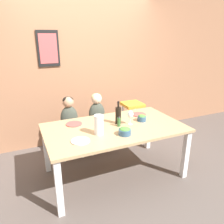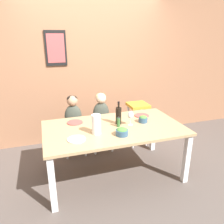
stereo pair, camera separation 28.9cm
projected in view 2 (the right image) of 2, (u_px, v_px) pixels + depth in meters
ground_plane at (114, 173)px, 3.13m from camera, size 14.00×14.00×0.00m
wall_back at (91, 66)px, 3.85m from camera, size 10.00×0.09×2.70m
dining_table at (114, 132)px, 2.91m from camera, size 1.82×1.03×0.73m
chair_far_left at (74, 132)px, 3.55m from camera, size 0.39×0.40×0.47m
chair_far_center at (101, 128)px, 3.68m from camera, size 0.39×0.40×0.47m
chair_right_highchair at (138, 113)px, 3.81m from camera, size 0.33×0.34×0.76m
person_child_left at (73, 111)px, 3.43m from camera, size 0.27×0.17×0.53m
person_child_center at (101, 108)px, 3.56m from camera, size 0.27×0.17×0.53m
wine_bottle at (119, 115)px, 2.94m from camera, size 0.08×0.08×0.32m
paper_towel_roll at (96, 124)px, 2.65m from camera, size 0.11×0.11×0.25m
wine_glass_near at (131, 115)px, 2.90m from camera, size 0.08×0.08×0.19m
salad_bowl_large at (122, 132)px, 2.63m from camera, size 0.15×0.15×0.09m
salad_bowl_small at (143, 119)px, 3.02m from camera, size 0.13×0.13×0.09m
dinner_plate_front_left at (77, 139)px, 2.52m from camera, size 0.22×0.22×0.01m
dinner_plate_back_left at (75, 122)px, 3.01m from camera, size 0.22×0.22×0.01m
dinner_plate_back_right at (142, 115)px, 3.27m from camera, size 0.22×0.22×0.01m
condiment_bottle_hot_sauce at (118, 122)px, 2.87m from camera, size 0.04×0.04×0.14m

